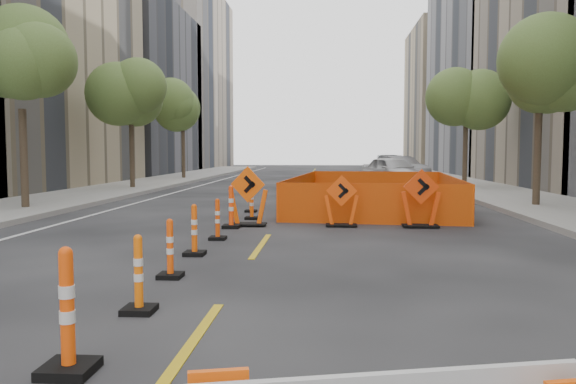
# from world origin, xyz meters

# --- Properties ---
(ground_plane) EXTENTS (140.00, 140.00, 0.00)m
(ground_plane) POSITION_xyz_m (0.00, 0.00, 0.00)
(ground_plane) COLOR black
(sidewalk_left) EXTENTS (4.00, 90.00, 0.15)m
(sidewalk_left) POSITION_xyz_m (-9.00, 12.00, 0.07)
(sidewalk_left) COLOR gray
(sidewalk_left) RESTS_ON ground
(sidewalk_right) EXTENTS (4.00, 90.00, 0.15)m
(sidewalk_right) POSITION_xyz_m (9.00, 12.00, 0.07)
(sidewalk_right) COLOR gray
(sidewalk_right) RESTS_ON ground
(bld_left_d) EXTENTS (12.00, 16.00, 14.00)m
(bld_left_d) POSITION_xyz_m (-17.00, 39.20, 7.00)
(bld_left_d) COLOR #4C4C51
(bld_left_d) RESTS_ON ground
(bld_left_e) EXTENTS (12.00, 20.00, 20.00)m
(bld_left_e) POSITION_xyz_m (-17.00, 55.60, 10.00)
(bld_left_e) COLOR gray
(bld_left_e) RESTS_ON ground
(bld_right_d) EXTENTS (12.00, 18.00, 20.00)m
(bld_right_d) POSITION_xyz_m (17.00, 40.20, 10.00)
(bld_right_d) COLOR gray
(bld_right_d) RESTS_ON ground
(bld_right_e) EXTENTS (12.00, 14.00, 16.00)m
(bld_right_e) POSITION_xyz_m (17.00, 58.60, 8.00)
(bld_right_e) COLOR tan
(bld_right_e) RESTS_ON ground
(tree_l_b) EXTENTS (2.80, 2.80, 5.95)m
(tree_l_b) POSITION_xyz_m (-8.40, 10.00, 4.53)
(tree_l_b) COLOR #382B1E
(tree_l_b) RESTS_ON ground
(tree_l_c) EXTENTS (2.80, 2.80, 5.95)m
(tree_l_c) POSITION_xyz_m (-8.40, 20.00, 4.53)
(tree_l_c) COLOR #382B1E
(tree_l_c) RESTS_ON ground
(tree_l_d) EXTENTS (2.80, 2.80, 5.95)m
(tree_l_d) POSITION_xyz_m (-8.40, 30.00, 4.53)
(tree_l_d) COLOR #382B1E
(tree_l_d) RESTS_ON ground
(tree_r_b) EXTENTS (2.80, 2.80, 5.95)m
(tree_r_b) POSITION_xyz_m (8.40, 12.00, 4.53)
(tree_r_b) COLOR #382B1E
(tree_r_b) RESTS_ON ground
(tree_r_c) EXTENTS (2.80, 2.80, 5.95)m
(tree_r_c) POSITION_xyz_m (8.40, 22.00, 4.53)
(tree_r_c) COLOR #382B1E
(tree_r_c) RESTS_ON ground
(channelizer_1) EXTENTS (0.45, 0.45, 1.13)m
(channelizer_1) POSITION_xyz_m (-0.89, -2.76, 0.57)
(channelizer_1) COLOR #EB4709
(channelizer_1) RESTS_ON ground
(channelizer_2) EXTENTS (0.38, 0.38, 0.96)m
(channelizer_2) POSITION_xyz_m (-0.90, -0.89, 0.48)
(channelizer_2) COLOR orange
(channelizer_2) RESTS_ON ground
(channelizer_3) EXTENTS (0.36, 0.36, 0.92)m
(channelizer_3) POSITION_xyz_m (-1.05, 0.98, 0.46)
(channelizer_3) COLOR #EE490A
(channelizer_3) RESTS_ON ground
(channelizer_4) EXTENTS (0.38, 0.38, 0.97)m
(channelizer_4) POSITION_xyz_m (-1.12, 2.84, 0.49)
(channelizer_4) COLOR #E44F09
(channelizer_4) RESTS_ON ground
(channelizer_5) EXTENTS (0.36, 0.36, 0.91)m
(channelizer_5) POSITION_xyz_m (-1.05, 4.71, 0.46)
(channelizer_5) COLOR #D84009
(channelizer_5) RESTS_ON ground
(channelizer_6) EXTENTS (0.43, 0.43, 1.09)m
(channelizer_6) POSITION_xyz_m (-1.07, 6.58, 0.54)
(channelizer_6) COLOR #FF400A
(channelizer_6) RESTS_ON ground
(channelizer_7) EXTENTS (0.38, 0.38, 0.96)m
(channelizer_7) POSITION_xyz_m (-0.80, 8.45, 0.48)
(channelizer_7) COLOR #EB5209
(channelizer_7) RESTS_ON ground
(channelizer_8) EXTENTS (0.37, 0.37, 0.93)m
(channelizer_8) POSITION_xyz_m (-1.08, 10.32, 0.47)
(channelizer_8) COLOR #D55208
(channelizer_8) RESTS_ON ground
(chevron_sign_left) EXTENTS (1.15, 0.84, 1.56)m
(chevron_sign_left) POSITION_xyz_m (-0.70, 7.02, 0.78)
(chevron_sign_left) COLOR #F0540A
(chevron_sign_left) RESTS_ON ground
(chevron_sign_center) EXTENTS (0.97, 0.68, 1.33)m
(chevron_sign_center) POSITION_xyz_m (1.73, 7.06, 0.67)
(chevron_sign_center) COLOR #E64409
(chevron_sign_center) RESTS_ON ground
(chevron_sign_right) EXTENTS (1.02, 0.64, 1.50)m
(chevron_sign_right) POSITION_xyz_m (3.75, 7.03, 0.75)
(chevron_sign_right) COLOR red
(chevron_sign_right) RESTS_ON ground
(safety_fence) EXTENTS (5.95, 9.22, 1.10)m
(safety_fence) POSITION_xyz_m (2.97, 11.92, 0.55)
(safety_fence) COLOR #FF650D
(safety_fence) RESTS_ON ground
(parked_car_near) EXTENTS (3.70, 5.30, 1.67)m
(parked_car_near) POSITION_xyz_m (4.98, 24.07, 0.84)
(parked_car_near) COLOR silver
(parked_car_near) RESTS_ON ground
(parked_car_mid) EXTENTS (3.62, 5.17, 1.62)m
(parked_car_mid) POSITION_xyz_m (6.05, 29.58, 0.81)
(parked_car_mid) COLOR gray
(parked_car_mid) RESTS_ON ground
(parked_car_far) EXTENTS (3.17, 6.00, 1.66)m
(parked_car_far) POSITION_xyz_m (5.91, 35.49, 0.83)
(parked_car_far) COLOR black
(parked_car_far) RESTS_ON ground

